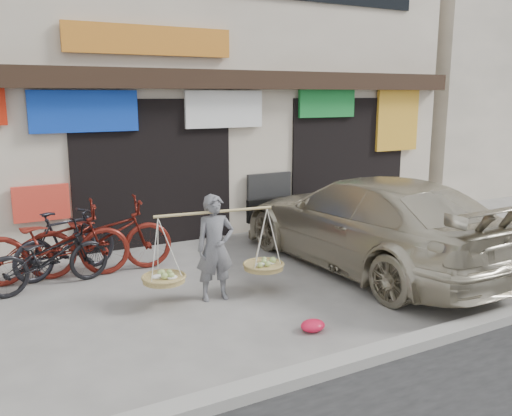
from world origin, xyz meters
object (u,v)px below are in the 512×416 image
street_vendor (215,252)px  bike_2 (100,237)px  bike_1 (66,242)px  bike_0 (49,257)px  bike_3 (53,243)px  suv (368,222)px

street_vendor → bike_2: bearing=127.3°
street_vendor → bike_1: (-1.61, 2.06, -0.15)m
bike_0 → bike_3: (0.12, 0.34, 0.12)m
street_vendor → bike_0: 2.49m
bike_0 → suv: suv is taller
bike_3 → bike_0: bearing=166.1°
bike_2 → suv: 4.28m
bike_2 → bike_3: (-0.69, 0.00, 0.00)m
bike_1 → suv: (4.39, -1.92, 0.23)m
bike_1 → bike_2: bike_2 is taller
street_vendor → suv: suv is taller
bike_0 → bike_3: 0.38m
bike_1 → bike_2: bearing=-130.4°
street_vendor → bike_3: size_ratio=0.89×
street_vendor → bike_2: size_ratio=0.89×
street_vendor → suv: 2.78m
bike_0 → suv: size_ratio=0.34×
suv → bike_0: bearing=-18.6°
bike_2 → suv: size_ratio=0.43×
bike_0 → bike_1: bearing=-45.2°
bike_0 → bike_1: size_ratio=1.03×
street_vendor → bike_3: street_vendor is taller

